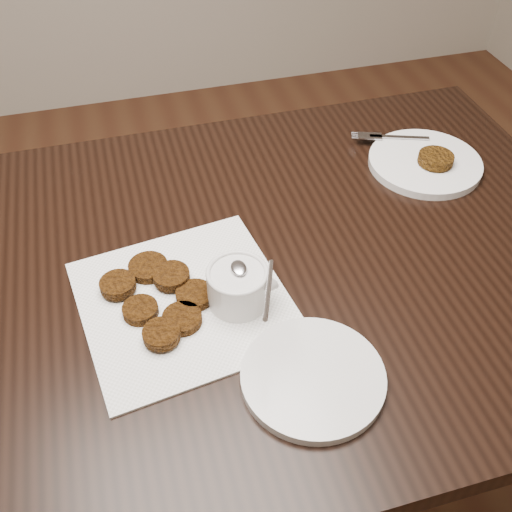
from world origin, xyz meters
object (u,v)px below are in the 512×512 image
(table, at_px, (228,391))
(plate_with_patty, at_px, (426,159))
(napkin, at_px, (184,301))
(plate_empty, at_px, (313,377))
(sauce_ramekin, at_px, (237,271))

(table, height_order, plate_with_patty, plate_with_patty)
(table, relative_size, napkin, 4.43)
(napkin, distance_m, plate_with_patty, 0.58)
(plate_empty, bearing_deg, table, 106.31)
(plate_with_patty, bearing_deg, sauce_ramekin, -150.96)
(napkin, relative_size, plate_empty, 1.54)
(plate_with_patty, bearing_deg, table, -159.86)
(plate_empty, bearing_deg, plate_with_patty, 47.24)
(napkin, bearing_deg, sauce_ramekin, -15.14)
(table, distance_m, napkin, 0.39)
(table, distance_m, sauce_ramekin, 0.45)
(sauce_ramekin, relative_size, plate_empty, 0.64)
(plate_empty, bearing_deg, sauce_ramekin, 111.01)
(plate_with_patty, bearing_deg, napkin, -156.79)
(napkin, distance_m, plate_empty, 0.24)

